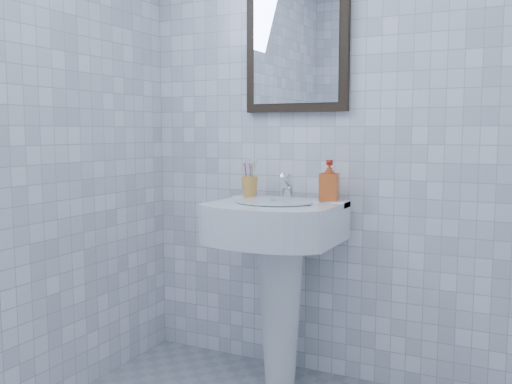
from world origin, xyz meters
The scene contains 6 objects.
wall_back centered at (0.00, 1.20, 1.25)m, with size 2.20×0.02×2.50m, color white.
washbasin centered at (-0.32, 0.99, 0.57)m, with size 0.55×0.40×0.85m.
faucet centered at (-0.32, 1.09, 0.89)m, with size 0.05×0.11×0.12m.
toothbrush_cup centered at (-0.52, 1.08, 0.89)m, with size 0.08×0.08×0.09m, color gold, non-canonical shape.
soap_dispenser centered at (-0.13, 1.10, 0.93)m, with size 0.08×0.08×0.18m, color red.
wall_mirror centered at (-0.32, 1.18, 1.55)m, with size 0.50×0.04×0.62m.
Camera 1 is at (0.70, -1.30, 1.15)m, focal length 40.00 mm.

